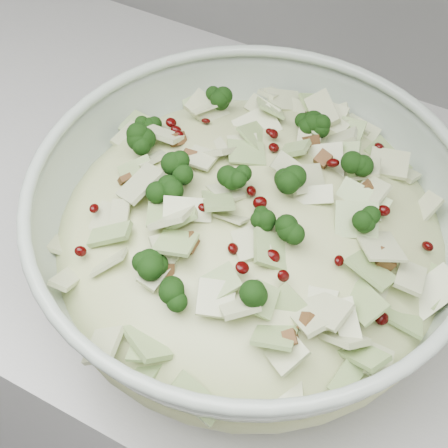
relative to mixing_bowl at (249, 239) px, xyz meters
name	(u,v)px	position (x,y,z in m)	size (l,w,h in m)	color
mixing_bowl	(249,239)	(0.00, 0.00, 0.00)	(0.51, 0.51, 0.16)	#A7B8A7
salad	(250,222)	(0.00, 0.00, 0.03)	(0.52, 0.52, 0.16)	beige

